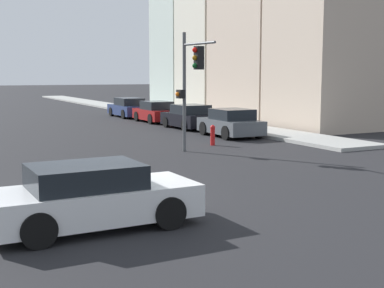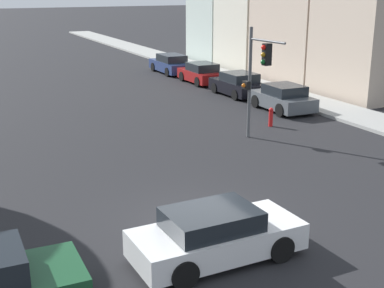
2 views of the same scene
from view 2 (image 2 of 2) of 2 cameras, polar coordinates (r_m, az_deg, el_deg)
name	(u,v)px [view 2 (image 2 of 2)]	position (r m, az deg, el deg)	size (l,w,h in m)	color
ground_plane	(197,219)	(15.76, 0.53, -8.05)	(300.00, 300.00, 0.00)	black
sidewalk_strip	(161,57)	(50.77, -3.36, 9.30)	(2.82, 60.00, 0.16)	#9E9E99
traffic_signal	(257,69)	(23.01, 6.96, 7.98)	(0.67, 2.38, 4.86)	#515456
crossing_car_1	(216,235)	(13.38, 2.55, -9.69)	(4.32, 1.98, 1.35)	silver
parked_car_0	(283,98)	(29.33, 9.66, 4.84)	(2.11, 3.95, 1.43)	#4C5156
parked_car_1	(238,85)	(33.14, 4.95, 6.34)	(2.11, 4.01, 1.42)	black
parked_car_2	(201,73)	(37.23, 1.01, 7.53)	(1.97, 3.96, 1.40)	maroon
parked_car_3	(171,64)	(41.53, -2.26, 8.50)	(1.98, 4.61, 1.44)	navy
fire_hydrant	(271,116)	(25.99, 8.41, 2.93)	(0.22, 0.22, 0.92)	red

